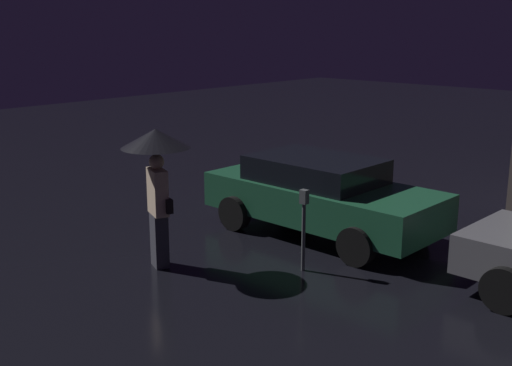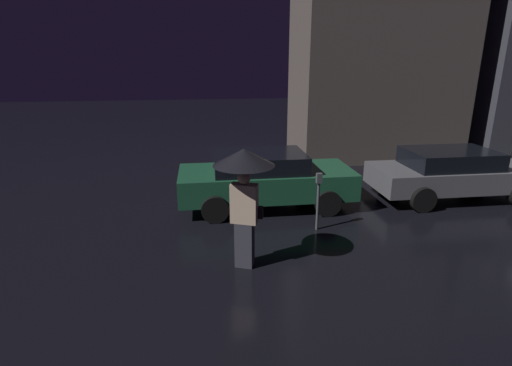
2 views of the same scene
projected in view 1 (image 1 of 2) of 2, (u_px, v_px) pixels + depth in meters
parked_car_green at (321, 194)px, 11.74m from camera, size 4.44×2.05×1.42m
pedestrian_with_umbrella at (157, 161)px, 9.91m from camera, size 1.08×1.08×2.23m
parking_meter at (304, 221)px, 9.94m from camera, size 0.12×0.10×1.32m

